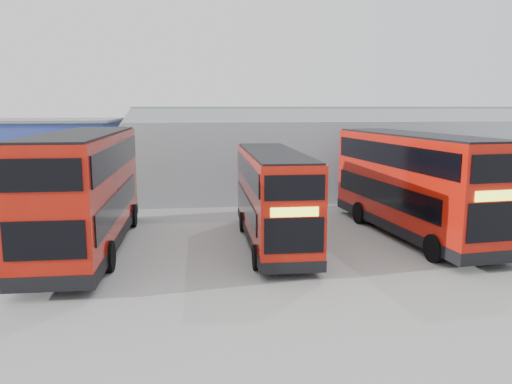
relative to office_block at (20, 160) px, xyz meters
name	(u,v)px	position (x,y,z in m)	size (l,w,h in m)	color
ground_plane	(291,292)	(14.00, -17.99, -2.58)	(120.00, 120.00, 0.00)	gray
office_block	(20,160)	(0.00, 0.00, 0.00)	(12.30, 8.32, 5.12)	navy
maintenance_shed	(348,153)	(22.00, 2.01, 0.02)	(30.50, 12.00, 5.89)	#8E939B
double_decker_left	(86,193)	(6.56, -12.28, -0.16)	(2.99, 11.55, 4.87)	#AA1409
double_decker_centre	(273,199)	(14.30, -12.34, -0.57)	(2.49, 9.57, 4.04)	#AA1409
double_decker_right	(413,186)	(20.87, -11.60, -0.24)	(3.91, 11.33, 4.70)	#AA1409
single_decker_blue	(483,199)	(24.87, -10.75, -1.12)	(4.50, 11.11, 2.94)	#0B1434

